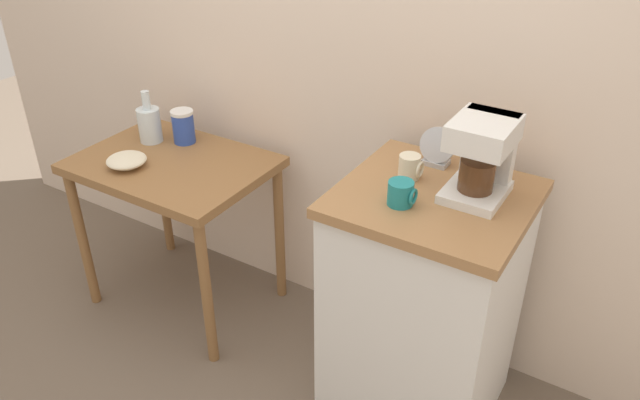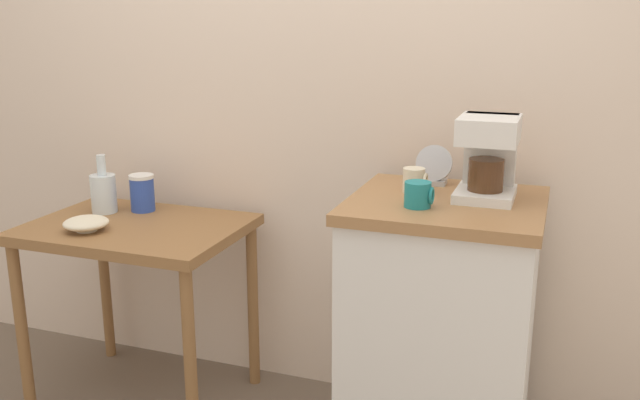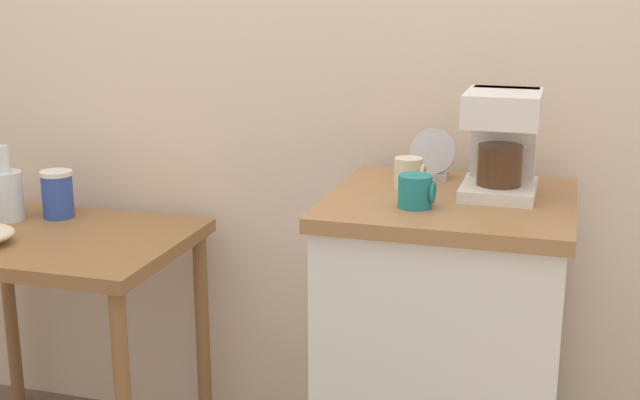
{
  "view_description": "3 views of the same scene",
  "coord_description": "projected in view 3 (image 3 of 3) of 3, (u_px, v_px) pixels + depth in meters",
  "views": [
    {
      "loc": [
        1.2,
        -1.64,
        1.94
      ],
      "look_at": [
        0.22,
        -0.06,
        0.83
      ],
      "focal_mm": 35.31,
      "sensor_mm": 36.0,
      "label": 1
    },
    {
      "loc": [
        0.94,
        -2.08,
        1.49
      ],
      "look_at": [
        0.2,
        -0.03,
        0.91
      ],
      "focal_mm": 38.72,
      "sensor_mm": 36.0,
      "label": 2
    },
    {
      "loc": [
        0.87,
        -2.01,
        1.47
      ],
      "look_at": [
        0.27,
        0.02,
        0.9
      ],
      "focal_mm": 47.63,
      "sensor_mm": 36.0,
      "label": 3
    }
  ],
  "objects": [
    {
      "name": "mug_small_cream",
      "position": [
        409.0,
        174.0,
        2.17
      ],
      "size": [
        0.08,
        0.07,
        0.08
      ],
      "color": "beige",
      "rests_on": "kitchen_counter"
    },
    {
      "name": "coffee_maker",
      "position": [
        502.0,
        138.0,
        2.1
      ],
      "size": [
        0.18,
        0.22,
        0.26
      ],
      "color": "white",
      "rests_on": "kitchen_counter"
    },
    {
      "name": "table_clock",
      "position": [
        433.0,
        157.0,
        2.28
      ],
      "size": [
        0.12,
        0.06,
        0.14
      ],
      "color": "#B2B5BA",
      "rests_on": "kitchen_counter"
    },
    {
      "name": "canister_enamel",
      "position": [
        58.0,
        194.0,
        2.64
      ],
      "size": [
        0.1,
        0.1,
        0.15
      ],
      "color": "#2D4CAD",
      "rests_on": "wooden_table"
    },
    {
      "name": "glass_carafe_vase",
      "position": [
        7.0,
        194.0,
        2.61
      ],
      "size": [
        0.1,
        0.1,
        0.23
      ],
      "color": "silver",
      "rests_on": "wooden_table"
    },
    {
      "name": "kitchen_counter",
      "position": [
        444.0,
        369.0,
        2.22
      ],
      "size": [
        0.6,
        0.58,
        0.93
      ],
      "color": "white",
      "rests_on": "ground_plane"
    },
    {
      "name": "mug_dark_teal",
      "position": [
        416.0,
        191.0,
        2.0
      ],
      "size": [
        0.09,
        0.08,
        0.08
      ],
      "color": "teal",
      "rests_on": "kitchen_counter"
    },
    {
      "name": "wooden_table",
      "position": [
        52.0,
        267.0,
        2.51
      ],
      "size": [
        0.8,
        0.58,
        0.73
      ],
      "color": "olive",
      "rests_on": "ground_plane"
    }
  ]
}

